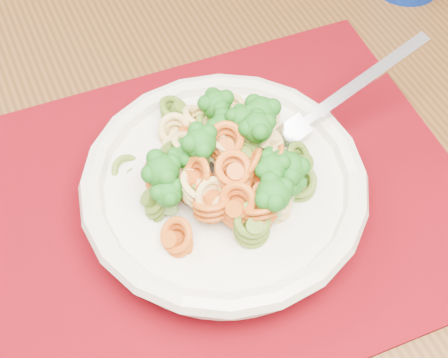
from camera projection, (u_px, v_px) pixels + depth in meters
name	position (u px, v px, depth m)	size (l,w,h in m)	color
dining_table	(121.00, 169.00, 0.67)	(1.63, 1.12, 0.77)	#573618
placemat	(216.00, 204.00, 0.53)	(0.42, 0.33, 0.00)	#66040F
pasta_bowl	(224.00, 188.00, 0.50)	(0.23, 0.23, 0.04)	silver
pasta_broccoli_heap	(224.00, 175.00, 0.49)	(0.20, 0.20, 0.06)	#EDC675
fork	(294.00, 131.00, 0.52)	(0.19, 0.02, 0.01)	silver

